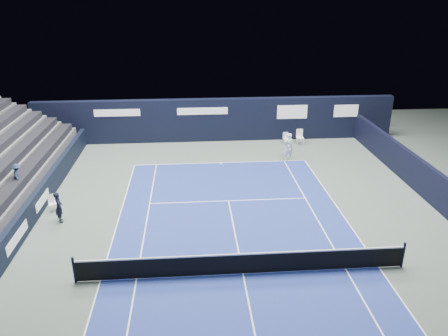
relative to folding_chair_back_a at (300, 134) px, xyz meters
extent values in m
plane|color=#4B5950|center=(-5.90, -13.19, -0.72)|extent=(48.00, 48.00, 0.00)
cube|color=navy|center=(-5.90, -15.19, -0.72)|extent=(10.97, 23.77, 0.01)
cube|color=black|center=(4.60, -9.19, 0.18)|extent=(0.30, 22.00, 1.80)
cube|color=white|center=(0.00, -0.15, -0.22)|extent=(0.49, 0.47, 0.05)
cube|color=white|center=(0.00, 0.06, 0.08)|extent=(0.48, 0.05, 0.57)
cylinder|color=white|center=(0.20, 0.05, -0.47)|extent=(0.03, 0.03, 0.50)
cylinder|color=white|center=(-0.21, 0.04, -0.47)|extent=(0.03, 0.03, 0.50)
cylinder|color=white|center=(0.21, -0.34, -0.47)|extent=(0.03, 0.03, 0.50)
cylinder|color=white|center=(-0.20, -0.35, -0.47)|extent=(0.03, 0.03, 0.50)
cube|color=white|center=(0.00, 0.09, 0.17)|extent=(0.39, 0.10, 0.36)
cube|color=silver|center=(-0.98, 0.03, -0.33)|extent=(0.40, 0.39, 0.04)
cube|color=silver|center=(-0.99, 0.20, -0.10)|extent=(0.37, 0.06, 0.44)
cylinder|color=silver|center=(-0.83, 0.19, -0.52)|extent=(0.02, 0.02, 0.39)
cylinder|color=silver|center=(-1.15, 0.17, -0.52)|extent=(0.02, 0.02, 0.39)
cylinder|color=silver|center=(-0.81, -0.11, -0.52)|extent=(0.02, 0.02, 0.39)
cylinder|color=silver|center=(-1.12, -0.13, -0.52)|extent=(0.02, 0.02, 0.39)
cube|color=white|center=(-14.76, -9.20, -0.32)|extent=(0.49, 0.48, 0.04)
cube|color=white|center=(-14.83, -9.05, -0.09)|extent=(0.36, 0.17, 0.45)
cylinder|color=white|center=(-14.67, -9.00, -0.52)|extent=(0.02, 0.02, 0.40)
cylinder|color=white|center=(-14.97, -9.13, -0.52)|extent=(0.02, 0.02, 0.40)
cylinder|color=white|center=(-14.56, -9.28, -0.52)|extent=(0.02, 0.02, 0.40)
cylinder|color=white|center=(-14.85, -9.41, -0.52)|extent=(0.02, 0.02, 0.40)
imported|color=black|center=(-14.11, -10.34, 0.05)|extent=(0.54, 0.65, 1.53)
cube|color=white|center=(-5.90, -3.31, -0.71)|extent=(10.97, 0.06, 0.00)
cube|color=white|center=(-0.42, -15.19, -0.71)|extent=(0.06, 23.77, 0.00)
cube|color=white|center=(-11.39, -15.19, -0.71)|extent=(0.06, 23.77, 0.00)
cube|color=white|center=(-1.79, -15.19, -0.71)|extent=(0.06, 23.77, 0.00)
cube|color=white|center=(-10.02, -15.19, -0.71)|extent=(0.06, 23.77, 0.00)
cube|color=white|center=(-5.90, -8.79, -0.71)|extent=(8.23, 0.06, 0.00)
cube|color=white|center=(-5.90, -15.19, -0.71)|extent=(0.06, 12.80, 0.00)
cube|color=white|center=(-5.90, -3.46, -0.71)|extent=(0.06, 0.30, 0.00)
cylinder|color=black|center=(0.50, -15.19, -0.17)|extent=(0.10, 0.10, 1.10)
cylinder|color=black|center=(-12.30, -15.19, -0.17)|extent=(0.10, 0.10, 1.10)
cube|color=black|center=(-5.90, -15.19, -0.26)|extent=(12.80, 0.03, 0.86)
cube|color=white|center=(-5.90, -15.19, 0.19)|extent=(12.80, 0.05, 0.06)
cube|color=black|center=(-5.90, 1.31, 0.83)|extent=(26.00, 0.60, 3.10)
cube|color=silver|center=(-12.90, 0.99, 1.58)|extent=(3.20, 0.02, 0.50)
cube|color=silver|center=(-6.90, 0.99, 1.58)|extent=(3.60, 0.02, 0.50)
cube|color=silver|center=(-0.40, 0.99, 1.38)|extent=(2.20, 0.02, 1.00)
cube|color=silver|center=(3.60, 0.99, 1.38)|extent=(1.80, 0.02, 0.90)
cube|color=black|center=(-15.40, -9.19, -0.12)|extent=(0.30, 22.00, 1.20)
cube|color=silver|center=(-15.23, -12.69, -0.12)|extent=(0.02, 2.40, 0.45)
cube|color=silver|center=(-15.23, -9.19, -0.12)|extent=(0.02, 2.00, 0.45)
cube|color=#434345|center=(-16.00, -8.19, 0.11)|extent=(0.90, 16.00, 1.65)
cube|color=#4A4A4D|center=(-16.90, -8.19, 0.33)|extent=(0.90, 16.00, 2.10)
cube|color=black|center=(-16.00, -8.19, 1.13)|extent=(0.63, 15.20, 0.40)
cube|color=black|center=(-16.90, -8.19, 1.58)|extent=(0.63, 15.20, 0.40)
imported|color=navy|center=(-16.00, -9.66, 1.48)|extent=(0.63, 0.81, 1.10)
imported|color=white|center=(-1.50, -3.05, 0.18)|extent=(0.76, 0.62, 1.80)
cylinder|color=black|center=(-1.65, -3.35, 0.33)|extent=(0.03, 0.29, 0.13)
torus|color=black|center=(-1.65, -3.60, 0.43)|extent=(0.30, 0.13, 0.29)
camera|label=1|loc=(-7.77, -29.30, 9.58)|focal=35.00mm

